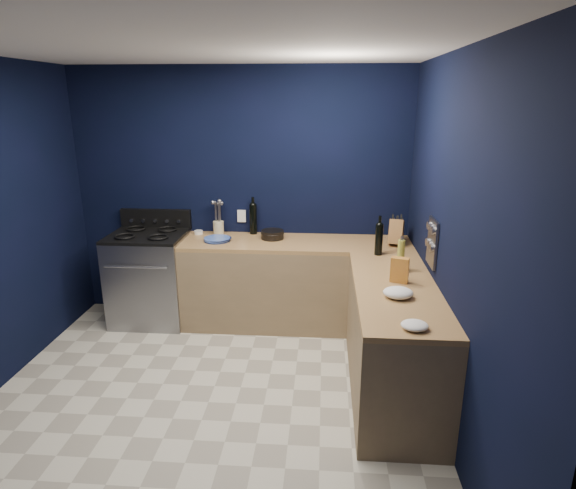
# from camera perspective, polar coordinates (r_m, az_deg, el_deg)

# --- Properties ---
(floor) EXTENTS (3.50, 3.50, 0.02)m
(floor) POSITION_cam_1_polar(r_m,az_deg,el_deg) (4.01, -9.42, -18.10)
(floor) COLOR beige
(floor) RESTS_ON ground
(ceiling) EXTENTS (3.50, 3.50, 0.02)m
(ceiling) POSITION_cam_1_polar(r_m,az_deg,el_deg) (3.31, -11.77, 22.40)
(ceiling) COLOR silver
(ceiling) RESTS_ON ground
(wall_back) EXTENTS (3.50, 0.02, 2.60)m
(wall_back) POSITION_cam_1_polar(r_m,az_deg,el_deg) (5.10, -5.55, 5.85)
(wall_back) COLOR black
(wall_back) RESTS_ON ground
(wall_right) EXTENTS (0.02, 3.50, 2.60)m
(wall_right) POSITION_cam_1_polar(r_m,az_deg,el_deg) (3.44, 19.20, -0.52)
(wall_right) COLOR black
(wall_right) RESTS_ON ground
(wall_front) EXTENTS (3.50, 0.02, 2.60)m
(wall_front) POSITION_cam_1_polar(r_m,az_deg,el_deg) (1.93, -24.01, -15.23)
(wall_front) COLOR black
(wall_front) RESTS_ON ground
(cab_back) EXTENTS (2.30, 0.63, 0.86)m
(cab_back) POSITION_cam_1_polar(r_m,az_deg,el_deg) (4.97, 0.95, -4.84)
(cab_back) COLOR olive
(cab_back) RESTS_ON floor
(top_back) EXTENTS (2.30, 0.63, 0.04)m
(top_back) POSITION_cam_1_polar(r_m,az_deg,el_deg) (4.82, 0.98, 0.13)
(top_back) COLOR brown
(top_back) RESTS_ON cab_back
(cab_right) EXTENTS (0.63, 1.67, 0.86)m
(cab_right) POSITION_cam_1_polar(r_m,az_deg,el_deg) (3.96, 12.31, -11.25)
(cab_right) COLOR olive
(cab_right) RESTS_ON floor
(top_right) EXTENTS (0.63, 1.67, 0.04)m
(top_right) POSITION_cam_1_polar(r_m,az_deg,el_deg) (3.77, 12.73, -5.21)
(top_right) COLOR brown
(top_right) RESTS_ON cab_right
(gas_range) EXTENTS (0.76, 0.66, 0.92)m
(gas_range) POSITION_cam_1_polar(r_m,az_deg,el_deg) (5.26, -15.98, -3.94)
(gas_range) COLOR gray
(gas_range) RESTS_ON floor
(oven_door) EXTENTS (0.59, 0.02, 0.42)m
(oven_door) POSITION_cam_1_polar(r_m,az_deg,el_deg) (4.99, -17.19, -5.32)
(oven_door) COLOR black
(oven_door) RESTS_ON gas_range
(cooktop) EXTENTS (0.76, 0.66, 0.03)m
(cooktop) POSITION_cam_1_polar(r_m,az_deg,el_deg) (5.11, -16.41, 1.04)
(cooktop) COLOR black
(cooktop) RESTS_ON gas_range
(backguard) EXTENTS (0.76, 0.06, 0.20)m
(backguard) POSITION_cam_1_polar(r_m,az_deg,el_deg) (5.36, -15.41, 3.00)
(backguard) COLOR black
(backguard) RESTS_ON gas_range
(spice_panel) EXTENTS (0.02, 0.28, 0.38)m
(spice_panel) POSITION_cam_1_polar(r_m,az_deg,el_deg) (3.98, 16.76, 0.21)
(spice_panel) COLOR gray
(spice_panel) RESTS_ON wall_right
(wall_outlet) EXTENTS (0.09, 0.02, 0.13)m
(wall_outlet) POSITION_cam_1_polar(r_m,az_deg,el_deg) (5.13, -5.52, 3.39)
(wall_outlet) COLOR white
(wall_outlet) RESTS_ON wall_back
(plate_stack) EXTENTS (0.30, 0.30, 0.03)m
(plate_stack) POSITION_cam_1_polar(r_m,az_deg,el_deg) (4.89, -8.42, 0.62)
(plate_stack) COLOR #3347AE
(plate_stack) RESTS_ON top_back
(ramekin) EXTENTS (0.12, 0.12, 0.04)m
(ramekin) POSITION_cam_1_polar(r_m,az_deg,el_deg) (5.17, -10.58, 1.44)
(ramekin) COLOR white
(ramekin) RESTS_ON top_back
(utensil_crock) EXTENTS (0.13, 0.13, 0.14)m
(utensil_crock) POSITION_cam_1_polar(r_m,az_deg,el_deg) (5.12, -8.25, 1.99)
(utensil_crock) COLOR beige
(utensil_crock) RESTS_ON top_back
(wine_bottle_back) EXTENTS (0.08, 0.08, 0.32)m
(wine_bottle_back) POSITION_cam_1_polar(r_m,az_deg,el_deg) (5.07, -4.15, 3.00)
(wine_bottle_back) COLOR black
(wine_bottle_back) RESTS_ON top_back
(lemon_basket) EXTENTS (0.27, 0.27, 0.09)m
(lemon_basket) POSITION_cam_1_polar(r_m,az_deg,el_deg) (4.91, -1.86, 1.19)
(lemon_basket) COLOR black
(lemon_basket) RESTS_ON top_back
(knife_block) EXTENTS (0.19, 0.30, 0.29)m
(knife_block) POSITION_cam_1_polar(r_m,az_deg,el_deg) (4.82, 12.74, 1.43)
(knife_block) COLOR brown
(knife_block) RESTS_ON top_back
(wine_bottle_right) EXTENTS (0.09, 0.09, 0.29)m
(wine_bottle_right) POSITION_cam_1_polar(r_m,az_deg,el_deg) (4.45, 10.74, 0.57)
(wine_bottle_right) COLOR black
(wine_bottle_right) RESTS_ON top_right
(oil_bottle) EXTENTS (0.07, 0.07, 0.26)m
(oil_bottle) POSITION_cam_1_polar(r_m,az_deg,el_deg) (4.10, 13.25, -1.22)
(oil_bottle) COLOR #9EA03B
(oil_bottle) RESTS_ON top_right
(spice_jar_near) EXTENTS (0.05, 0.05, 0.10)m
(spice_jar_near) POSITION_cam_1_polar(r_m,az_deg,el_deg) (4.04, 13.11, -2.71)
(spice_jar_near) COLOR olive
(spice_jar_near) RESTS_ON top_right
(spice_jar_far) EXTENTS (0.04, 0.04, 0.08)m
(spice_jar_far) POSITION_cam_1_polar(r_m,az_deg,el_deg) (4.08, 13.83, -2.66)
(spice_jar_far) COLOR olive
(spice_jar_far) RESTS_ON top_right
(crouton_bag) EXTENTS (0.15, 0.10, 0.20)m
(crouton_bag) POSITION_cam_1_polar(r_m,az_deg,el_deg) (3.83, 13.11, -2.97)
(crouton_bag) COLOR #AE293E
(crouton_bag) RESTS_ON top_right
(towel_front) EXTENTS (0.25, 0.23, 0.08)m
(towel_front) POSITION_cam_1_polar(r_m,az_deg,el_deg) (3.56, 12.95, -5.60)
(towel_front) COLOR white
(towel_front) RESTS_ON top_right
(towel_end) EXTENTS (0.21, 0.20, 0.05)m
(towel_end) POSITION_cam_1_polar(r_m,az_deg,el_deg) (3.13, 14.80, -9.26)
(towel_end) COLOR white
(towel_end) RESTS_ON top_right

